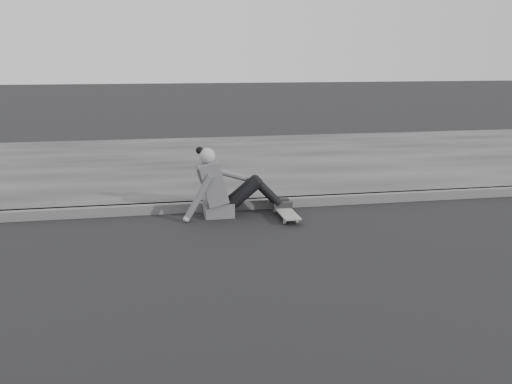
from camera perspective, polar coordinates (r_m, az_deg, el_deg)
The scene contains 5 objects.
ground at distance 5.58m, azimuth 17.91°, elevation -7.62°, with size 80.00×80.00×0.00m, color black.
curb at distance 7.80m, azimuth 8.88°, elevation -0.72°, with size 24.00×0.16×0.12m, color #545454.
sidewalk at distance 10.63m, azimuth 3.36°, elevation 3.16°, with size 24.00×6.00×0.12m, color #3A3A3A.
skateboard at distance 7.04m, azimuth 2.98°, elevation -2.02°, with size 0.20×0.78×0.09m.
seated_woman at distance 7.07m, azimuth -3.26°, elevation 0.46°, with size 1.38×0.46×0.88m.
Camera 1 is at (-2.62, -4.53, 1.93)m, focal length 40.00 mm.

